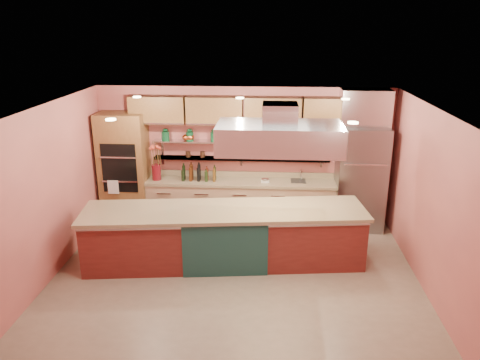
# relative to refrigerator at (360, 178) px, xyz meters

# --- Properties ---
(floor) EXTENTS (6.00, 5.00, 0.02)m
(floor) POSITION_rel_refrigerator_xyz_m (-2.35, -2.14, -1.06)
(floor) COLOR gray
(floor) RESTS_ON ground
(ceiling) EXTENTS (6.00, 5.00, 0.02)m
(ceiling) POSITION_rel_refrigerator_xyz_m (-2.35, -2.14, 1.75)
(ceiling) COLOR black
(ceiling) RESTS_ON wall_back
(wall_back) EXTENTS (6.00, 0.04, 2.80)m
(wall_back) POSITION_rel_refrigerator_xyz_m (-2.35, 0.36, 0.35)
(wall_back) COLOR #BB5E58
(wall_back) RESTS_ON floor
(wall_front) EXTENTS (6.00, 0.04, 2.80)m
(wall_front) POSITION_rel_refrigerator_xyz_m (-2.35, -4.64, 0.35)
(wall_front) COLOR #BB5E58
(wall_front) RESTS_ON floor
(wall_left) EXTENTS (0.04, 5.00, 2.80)m
(wall_left) POSITION_rel_refrigerator_xyz_m (-5.35, -2.14, 0.35)
(wall_left) COLOR #BB5E58
(wall_left) RESTS_ON floor
(wall_right) EXTENTS (0.04, 5.00, 2.80)m
(wall_right) POSITION_rel_refrigerator_xyz_m (0.65, -2.14, 0.35)
(wall_right) COLOR #BB5E58
(wall_right) RESTS_ON floor
(oven_stack) EXTENTS (0.95, 0.64, 2.30)m
(oven_stack) POSITION_rel_refrigerator_xyz_m (-4.80, 0.04, 0.10)
(oven_stack) COLOR brown
(oven_stack) RESTS_ON floor
(refrigerator) EXTENTS (0.95, 0.72, 2.10)m
(refrigerator) POSITION_rel_refrigerator_xyz_m (0.00, 0.00, 0.00)
(refrigerator) COLOR gray
(refrigerator) RESTS_ON floor
(back_counter) EXTENTS (3.84, 0.64, 0.93)m
(back_counter) POSITION_rel_refrigerator_xyz_m (-2.40, 0.06, -0.58)
(back_counter) COLOR #A17C60
(back_counter) RESTS_ON floor
(wall_shelf_lower) EXTENTS (3.60, 0.26, 0.03)m
(wall_shelf_lower) POSITION_rel_refrigerator_xyz_m (-2.40, 0.23, 0.30)
(wall_shelf_lower) COLOR silver
(wall_shelf_lower) RESTS_ON wall_back
(wall_shelf_upper) EXTENTS (3.60, 0.26, 0.03)m
(wall_shelf_upper) POSITION_rel_refrigerator_xyz_m (-2.40, 0.23, 0.65)
(wall_shelf_upper) COLOR silver
(wall_shelf_upper) RESTS_ON wall_back
(upper_cabinets) EXTENTS (4.60, 0.36, 0.55)m
(upper_cabinets) POSITION_rel_refrigerator_xyz_m (-2.35, 0.18, 1.30)
(upper_cabinets) COLOR brown
(upper_cabinets) RESTS_ON wall_back
(range_hood) EXTENTS (2.00, 1.00, 0.45)m
(range_hood) POSITION_rel_refrigerator_xyz_m (-1.67, -1.65, 1.20)
(range_hood) COLOR silver
(range_hood) RESTS_ON ceiling
(ceiling_downlights) EXTENTS (4.00, 2.80, 0.02)m
(ceiling_downlights) POSITION_rel_refrigerator_xyz_m (-2.35, -1.94, 1.72)
(ceiling_downlights) COLOR #FFE5A5
(ceiling_downlights) RESTS_ON ceiling
(island) EXTENTS (4.81, 1.57, 0.99)m
(island) POSITION_rel_refrigerator_xyz_m (-2.57, -1.65, -0.56)
(island) COLOR maroon
(island) RESTS_ON floor
(flower_vase) EXTENTS (0.23, 0.23, 0.32)m
(flower_vase) POSITION_rel_refrigerator_xyz_m (-4.13, 0.01, 0.04)
(flower_vase) COLOR #5C0D15
(flower_vase) RESTS_ON back_counter
(oil_bottle_cluster) EXTENTS (0.79, 0.46, 0.24)m
(oil_bottle_cluster) POSITION_rel_refrigerator_xyz_m (-3.25, 0.01, 0.00)
(oil_bottle_cluster) COLOR black
(oil_bottle_cluster) RESTS_ON back_counter
(kitchen_scale) EXTENTS (0.20, 0.17, 0.09)m
(kitchen_scale) POSITION_rel_refrigerator_xyz_m (-1.90, 0.01, -0.07)
(kitchen_scale) COLOR silver
(kitchen_scale) RESTS_ON back_counter
(bar_faucet) EXTENTS (0.04, 0.04, 0.24)m
(bar_faucet) POSITION_rel_refrigerator_xyz_m (-1.17, 0.11, 0.00)
(bar_faucet) COLOR silver
(bar_faucet) RESTS_ON back_counter
(copper_kettle) EXTENTS (0.18, 0.18, 0.13)m
(copper_kettle) POSITION_rel_refrigerator_xyz_m (-3.52, 0.23, 0.73)
(copper_kettle) COLOR #D56531
(copper_kettle) RESTS_ON wall_shelf_upper
(green_canister) EXTENTS (0.17, 0.17, 0.17)m
(green_canister) POSITION_rel_refrigerator_xyz_m (-2.90, 0.23, 0.75)
(green_canister) COLOR #0D4022
(green_canister) RESTS_ON wall_shelf_upper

